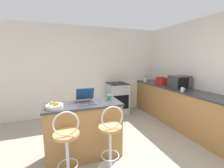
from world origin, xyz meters
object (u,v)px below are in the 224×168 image
at_px(laptop, 86,99).
at_px(stove_range, 117,98).
at_px(mug_white, 182,89).
at_px(mug_green, 109,97).
at_px(toaster, 161,81).
at_px(microwave, 180,82).
at_px(bar_stool_far, 111,140).
at_px(storage_jar, 145,79).
at_px(mug_blue, 158,80).
at_px(fruit_bowl, 55,106).
at_px(bar_stool_near, 67,149).

relative_size(laptop, stove_range, 0.34).
height_order(laptop, stove_range, laptop).
xyz_separation_m(stove_range, mug_white, (0.96, -1.57, 0.51)).
distance_m(stove_range, mug_green, 1.93).
bearing_deg(toaster, microwave, -89.41).
bearing_deg(microwave, laptop, -170.02).
distance_m(bar_stool_far, storage_jar, 3.02).
height_order(microwave, storage_jar, microwave).
relative_size(storage_jar, mug_blue, 1.67).
relative_size(stove_range, mug_white, 10.33).
bearing_deg(toaster, stove_range, 154.14).
height_order(toaster, storage_jar, toaster).
bearing_deg(laptop, fruit_bowl, -160.79).
bearing_deg(bar_stool_far, laptop, 113.39).
bearing_deg(toaster, mug_blue, 64.96).
relative_size(bar_stool_near, stove_range, 1.09).
relative_size(laptop, mug_green, 3.57).
height_order(laptop, storage_jar, laptop).
bearing_deg(storage_jar, bar_stool_far, -131.36).
distance_m(bar_stool_far, toaster, 2.79).
distance_m(mug_blue, mug_white, 1.53).
height_order(storage_jar, mug_blue, storage_jar).
xyz_separation_m(toaster, storage_jar, (-0.20, 0.56, -0.01)).
xyz_separation_m(bar_stool_near, microwave, (2.78, 0.99, 0.60)).
xyz_separation_m(storage_jar, mug_blue, (0.42, -0.09, -0.04)).
relative_size(microwave, toaster, 1.41).
xyz_separation_m(bar_stool_far, mug_white, (1.96, 0.67, 0.49)).
relative_size(storage_jar, mug_green, 1.88).
bearing_deg(laptop, mug_white, 2.70).
height_order(bar_stool_near, mug_white, bar_stool_near).
bearing_deg(mug_green, mug_blue, 35.50).
distance_m(bar_stool_far, stove_range, 2.45).
bearing_deg(toaster, bar_stool_far, -142.28).
bearing_deg(stove_range, mug_white, -58.54).
bearing_deg(laptop, stove_range, 53.41).
xyz_separation_m(bar_stool_far, mug_green, (0.17, 0.57, 0.49)).
distance_m(bar_stool_near, bar_stool_far, 0.61).
distance_m(bar_stool_far, microwave, 2.46).
xyz_separation_m(laptop, stove_range, (1.24, 1.67, -0.53)).
distance_m(microwave, mug_white, 0.40).
xyz_separation_m(toaster, mug_green, (-1.99, -1.10, -0.05)).
bearing_deg(bar_stool_far, stove_range, 65.97).
height_order(stove_range, storage_jar, storage_jar).
height_order(bar_stool_near, bar_stool_far, same).
xyz_separation_m(mug_green, mug_blue, (2.21, 1.58, 0.00)).
height_order(toaster, mug_blue, toaster).
bearing_deg(bar_stool_far, fruit_bowl, 152.10).
xyz_separation_m(toaster, mug_white, (-0.21, -1.00, -0.05)).
relative_size(bar_stool_far, stove_range, 1.09).
height_order(toaster, stove_range, toaster).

